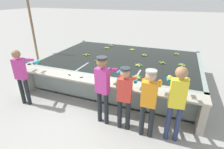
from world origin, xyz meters
TOP-DOWN VIEW (x-y plane):
  - ground_plane at (0.00, 0.00)m, footprint 80.00×80.00m
  - wash_tank at (0.00, 2.31)m, footprint 5.47×3.73m
  - work_ledge at (0.00, 0.23)m, footprint 5.47×0.45m
  - worker_0 at (-2.11, -0.33)m, footprint 0.44×0.72m
  - worker_1 at (0.38, -0.28)m, footprint 0.47×0.75m
  - worker_2 at (0.92, -0.30)m, footprint 0.43×0.72m
  - worker_3 at (1.47, -0.35)m, footprint 0.41×0.72m
  - worker_4 at (2.02, -0.28)m, footprint 0.47×0.74m
  - banana_bunch_floating_0 at (-1.03, 3.30)m, footprint 0.27×0.28m
  - banana_bunch_floating_1 at (1.88, 3.47)m, footprint 0.24×0.24m
  - banana_bunch_floating_2 at (0.94, 0.78)m, footprint 0.28×0.28m
  - banana_bunch_floating_3 at (1.97, 0.94)m, footprint 0.28×0.27m
  - banana_bunch_floating_4 at (-0.67, 1.66)m, footprint 0.24×0.24m
  - banana_bunch_floating_5 at (0.09, 3.44)m, footprint 0.28×0.27m
  - banana_bunch_floating_6 at (-1.01, 3.77)m, footprint 0.27×0.28m
  - banana_bunch_floating_7 at (2.10, 2.26)m, footprint 0.28×0.27m
  - banana_bunch_floating_8 at (1.47, 2.24)m, footprint 0.27×0.27m
  - banana_bunch_floating_9 at (0.73, 2.87)m, footprint 0.28×0.28m
  - banana_bunch_floating_10 at (-1.37, 2.09)m, footprint 0.28×0.28m
  - banana_bunch_floating_11 at (0.77, 1.72)m, footprint 0.28×0.27m
  - banana_bunch_ledge_0 at (0.59, 0.20)m, footprint 0.27×0.28m
  - knife_0 at (-0.45, 0.26)m, footprint 0.29×0.24m
  - knife_1 at (-0.85, 0.21)m, footprint 0.33×0.17m
  - support_post_left at (-3.53, 1.76)m, footprint 0.09×0.09m

SIDE VIEW (x-z plane):
  - ground_plane at x=0.00m, z-range 0.00..0.00m
  - wash_tank at x=0.00m, z-range -0.01..0.87m
  - work_ledge at x=0.00m, z-range 0.21..1.08m
  - knife_0 at x=-0.45m, z-range 0.88..0.89m
  - knife_1 at x=-0.85m, z-range 0.88..0.89m
  - banana_bunch_floating_2 at x=0.94m, z-range 0.85..0.93m
  - banana_bunch_floating_5 at x=0.09m, z-range 0.85..0.93m
  - banana_bunch_floating_7 at x=2.10m, z-range 0.85..0.93m
  - banana_bunch_floating_0 at x=-1.03m, z-range 0.85..0.93m
  - banana_bunch_floating_9 at x=0.73m, z-range 0.85..0.93m
  - banana_bunch_floating_3 at x=1.97m, z-range 0.85..0.93m
  - banana_bunch_floating_6 at x=-1.01m, z-range 0.85..0.93m
  - banana_bunch_floating_11 at x=0.77m, z-range 0.85..0.93m
  - banana_bunch_floating_1 at x=1.88m, z-range 0.85..0.93m
  - banana_bunch_floating_4 at x=-0.67m, z-range 0.85..0.93m
  - banana_bunch_floating_8 at x=1.47m, z-range 0.85..0.93m
  - banana_bunch_floating_10 at x=-1.37m, z-range 0.85..0.93m
  - banana_bunch_ledge_0 at x=0.59m, z-range 0.86..0.93m
  - worker_2 at x=0.92m, z-range 0.16..1.74m
  - worker_3 at x=1.47m, z-range 0.17..1.80m
  - worker_0 at x=-2.11m, z-range 0.17..1.82m
  - worker_4 at x=2.02m, z-range 0.19..1.94m
  - worker_1 at x=0.38m, z-range 0.20..1.95m
  - support_post_left at x=-3.53m, z-range 0.00..3.20m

